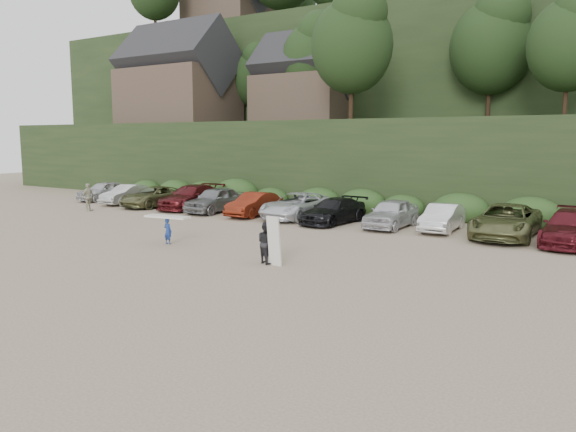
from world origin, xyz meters
The scene contains 6 objects.
ground centered at (0.00, 0.00, 0.00)m, with size 120.00×120.00×0.00m, color tan.
hillside_backdrop centered at (-0.26, 35.93, 11.22)m, with size 90.00×41.50×28.00m.
parked_cars centered at (-2.33, 9.98, 0.76)m, with size 39.74×6.04×1.63m.
distant_walker centered at (-17.62, 5.68, 0.91)m, with size 1.07×0.45×1.83m, color #AEAC93.
child_surfer centered at (-4.81, 0.10, 0.88)m, with size 2.23×0.88×1.30m.
adult_surfer centered at (1.25, -0.71, 0.82)m, with size 1.27×0.87×1.90m.
Camera 1 is at (13.40, -17.97, 4.80)m, focal length 35.00 mm.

